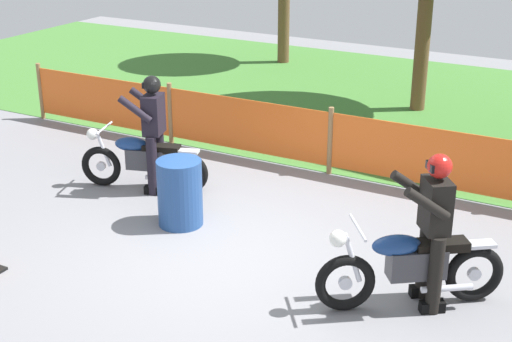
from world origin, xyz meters
The scene contains 8 objects.
ground centered at (0.00, 0.00, -0.01)m, with size 24.00×24.00×0.02m, color gray.
grass_verge centered at (0.00, 6.89, 0.01)m, with size 24.00×7.99×0.01m, color #427A33.
barrier_fence centered at (0.00, 2.89, 0.54)m, with size 11.70×0.08×1.05m.
motorcycle_lead centered at (2.22, -0.17, 0.47)m, with size 1.70×1.29×0.96m.
motorcycle_trailing centered at (-2.12, 1.06, 0.44)m, with size 1.86×0.77×0.90m.
rider_lead centered at (2.37, -0.05, 0.92)m, with size 0.73×0.72×1.69m.
rider_trailing centered at (-1.95, 1.11, 0.92)m, with size 0.67×0.66×1.69m.
spare_drum centered at (-0.99, 0.34, 0.44)m, with size 0.58×0.58×0.88m, color navy.
Camera 1 is at (4.05, -6.87, 4.21)m, focal length 52.02 mm.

